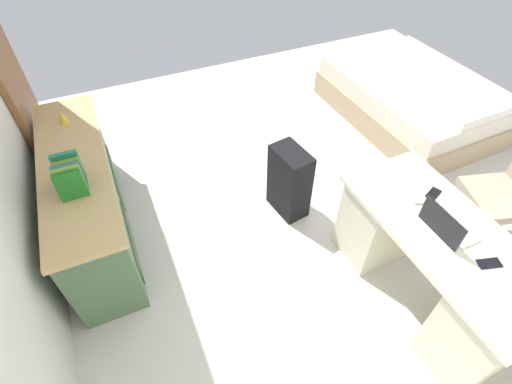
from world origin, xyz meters
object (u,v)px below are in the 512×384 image
desk (431,264)px  cell_phone_near_laptop (489,263)px  office_chair (503,201)px  bed (414,99)px  computer_mouse (420,200)px  laptop (446,226)px  cell_phone_by_mouse (433,194)px  suitcase_black (289,182)px  figurine_small (63,117)px  credenza (89,199)px

desk → cell_phone_near_laptop: size_ratio=10.66×
office_chair → bed: (1.65, -0.57, -0.18)m
computer_mouse → cell_phone_near_laptop: bearing=-177.4°
laptop → desk: bearing=-130.0°
bed → cell_phone_by_mouse: bearing=139.6°
office_chair → suitcase_black: (0.94, 1.39, -0.09)m
suitcase_black → laptop: laptop is taller
bed → figurine_small: figurine_small is taller
office_chair → cell_phone_near_laptop: size_ratio=6.91×
office_chair → cell_phone_by_mouse: office_chair is taller
suitcase_black → figurine_small: size_ratio=5.93×
desk → suitcase_black: size_ratio=2.22×
computer_mouse → cell_phone_near_laptop: size_ratio=0.74×
cell_phone_near_laptop → credenza: bearing=65.1°
credenza → figurine_small: figurine_small is taller
desk → cell_phone_near_laptop: 0.45m
office_chair → figurine_small: office_chair is taller
laptop → cell_phone_by_mouse: (0.27, -0.16, -0.04)m
suitcase_black → computer_mouse: 1.09m
suitcase_black → cell_phone_near_laptop: 1.58m
computer_mouse → laptop: bearing=171.0°
figurine_small → cell_phone_by_mouse: bearing=-129.3°
laptop → suitcase_black: bearing=21.8°
bed → suitcase_black: (-0.71, 1.96, 0.08)m
figurine_small → laptop: bearing=-135.5°
cell_phone_near_laptop → cell_phone_by_mouse: same height
credenza → office_chair: bearing=-114.6°
bed → cell_phone_by_mouse: size_ratio=14.28×
desk → cell_phone_near_laptop: cell_phone_near_laptop is taller
credenza → suitcase_black: bearing=-104.6°
office_chair → laptop: (-0.19, 0.93, 0.36)m
suitcase_black → laptop: (-1.14, -0.46, 0.46)m
office_chair → cell_phone_by_mouse: 0.83m
laptop → computer_mouse: laptop is taller
cell_phone_near_laptop → figurine_small: figurine_small is taller
suitcase_black → cell_phone_near_laptop: cell_phone_near_laptop is taller
laptop → credenza: bearing=52.8°
office_chair → cell_phone_by_mouse: size_ratio=6.91×
bed → credenza: bearing=94.8°
suitcase_black → cell_phone_near_laptop: (-1.43, -0.53, 0.41)m
suitcase_black → cell_phone_near_laptop: bearing=-168.5°
computer_mouse → office_chair: bearing=-95.2°
office_chair → credenza: office_chair is taller
cell_phone_near_laptop → cell_phone_by_mouse: (0.56, -0.09, 0.00)m
desk → office_chair: (0.22, -0.90, 0.04)m
bed → cell_phone_near_laptop: (-2.14, 1.43, 0.50)m
suitcase_black → computer_mouse: bearing=-159.4°
cell_phone_by_mouse → computer_mouse: bearing=72.8°
desk → credenza: bearing=52.7°
cell_phone_by_mouse → suitcase_black: bearing=12.7°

